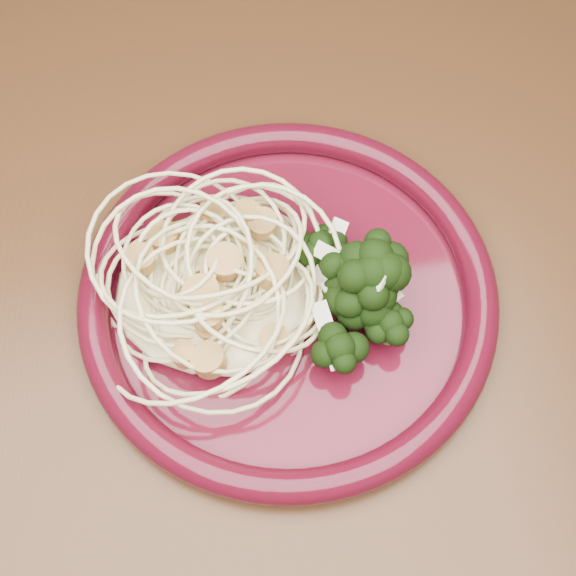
% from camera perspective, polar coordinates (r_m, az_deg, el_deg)
% --- Properties ---
extents(dining_table, '(1.20, 0.80, 0.75)m').
position_cam_1_polar(dining_table, '(0.62, -1.90, -4.34)').
color(dining_table, '#472814').
rests_on(dining_table, ground).
extents(dinner_plate, '(0.33, 0.33, 0.02)m').
position_cam_1_polar(dinner_plate, '(0.52, -0.00, -0.50)').
color(dinner_plate, '#490B19').
rests_on(dinner_plate, dining_table).
extents(spaghetti_pile, '(0.17, 0.15, 0.03)m').
position_cam_1_polar(spaghetti_pile, '(0.51, -4.86, 0.46)').
color(spaghetti_pile, beige).
rests_on(spaghetti_pile, dinner_plate).
extents(scallop_cluster, '(0.14, 0.14, 0.04)m').
position_cam_1_polar(scallop_cluster, '(0.48, -5.17, 2.33)').
color(scallop_cluster, '#C19046').
rests_on(scallop_cluster, spaghetti_pile).
extents(broccoli_pile, '(0.12, 0.16, 0.05)m').
position_cam_1_polar(broccoli_pile, '(0.50, 6.08, 0.05)').
color(broccoli_pile, black).
rests_on(broccoli_pile, dinner_plate).
extents(onion_garnish, '(0.08, 0.10, 0.05)m').
position_cam_1_polar(onion_garnish, '(0.47, 6.43, 1.73)').
color(onion_garnish, beige).
rests_on(onion_garnish, broccoli_pile).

